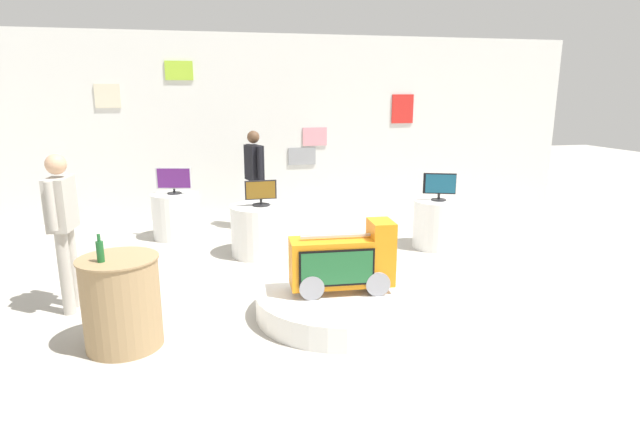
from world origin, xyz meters
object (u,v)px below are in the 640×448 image
display_pedestal_right_rear (262,230)px  shopper_browsing_near_truck (254,172)px  tv_on_center_rear (174,180)px  bottle_on_side_table (100,251)px  main_display_pedestal (341,302)px  tv_on_right_rear (261,193)px  display_pedestal_left_rear (437,224)px  side_table_round (122,302)px  display_pedestal_center_rear (176,216)px  tv_on_left_rear (440,186)px  shopper_browsing_rear (63,221)px  novelty_firetruck_tv (344,264)px

display_pedestal_right_rear → shopper_browsing_near_truck: bearing=87.8°
tv_on_center_rear → bottle_on_side_table: (-0.40, -3.70, 0.01)m
main_display_pedestal → tv_on_right_rear: tv_on_right_rear is taller
tv_on_right_rear → main_display_pedestal: bearing=-75.8°
main_display_pedestal → display_pedestal_left_rear: display_pedestal_left_rear is taller
display_pedestal_left_rear → side_table_round: size_ratio=0.85×
display_pedestal_center_rear → shopper_browsing_near_truck: (1.26, 0.31, 0.59)m
tv_on_left_rear → shopper_browsing_rear: 4.85m
tv_on_left_rear → bottle_on_side_table: tv_on_left_rear is taller
bottle_on_side_table → main_display_pedestal: bearing=9.0°
main_display_pedestal → shopper_browsing_rear: (-2.69, 0.71, 0.82)m
display_pedestal_center_rear → tv_on_right_rear: bearing=-44.0°
display_pedestal_center_rear → tv_on_center_rear: bearing=-76.8°
shopper_browsing_rear → side_table_round: bearing=-56.2°
tv_on_left_rear → shopper_browsing_near_truck: 2.98m
bottle_on_side_table → shopper_browsing_near_truck: (1.66, 4.02, 0.02)m
main_display_pedestal → display_pedestal_right_rear: bearing=104.2°
main_display_pedestal → bottle_on_side_table: 2.33m
display_pedestal_center_rear → bottle_on_side_table: size_ratio=2.95×
display_pedestal_left_rear → display_pedestal_center_rear: bearing=160.1°
display_pedestal_right_rear → tv_on_right_rear: (-0.00, -0.00, 0.53)m
tv_on_left_rear → bottle_on_side_table: bearing=-150.4°
novelty_firetruck_tv → tv_on_left_rear: bearing=45.9°
display_pedestal_center_rear → bottle_on_side_table: 3.77m
bottle_on_side_table → side_table_round: bearing=38.9°
tv_on_center_rear → novelty_firetruck_tv: bearing=-62.2°
display_pedestal_left_rear → bottle_on_side_table: bottle_on_side_table is taller
tv_on_right_rear → side_table_round: size_ratio=0.53×
bottle_on_side_table → shopper_browsing_near_truck: size_ratio=0.15×
bottle_on_side_table → shopper_browsing_near_truck: bearing=67.5°
main_display_pedestal → shopper_browsing_near_truck: size_ratio=1.08×
bottle_on_side_table → shopper_browsing_rear: (-0.53, 1.05, 0.03)m
tv_on_left_rear → display_pedestal_right_rear: tv_on_left_rear is taller
display_pedestal_center_rear → side_table_round: size_ratio=0.87×
novelty_firetruck_tv → bottle_on_side_table: (-2.18, -0.33, 0.38)m
novelty_firetruck_tv → tv_on_right_rear: tv_on_right_rear is taller
tv_on_right_rear → novelty_firetruck_tv: bearing=-75.4°
tv_on_center_rear → tv_on_right_rear: size_ratio=1.24×
bottle_on_side_table → shopper_browsing_near_truck: shopper_browsing_near_truck is taller
tv_on_center_rear → shopper_browsing_near_truck: shopper_browsing_near_truck is taller
main_display_pedestal → tv_on_right_rear: bearing=104.2°
display_pedestal_right_rear → shopper_browsing_near_truck: 1.59m
display_pedestal_left_rear → shopper_browsing_near_truck: 3.04m
display_pedestal_left_rear → side_table_round: bearing=-150.6°
novelty_firetruck_tv → tv_on_center_rear: (-1.78, 3.37, 0.37)m
tv_on_left_rear → novelty_firetruck_tv: bearing=-134.1°
tv_on_left_rear → display_pedestal_right_rear: 2.60m
tv_on_center_rear → tv_on_right_rear: tv_on_center_rear is taller
tv_on_left_rear → display_pedestal_center_rear: (-3.73, 1.36, -0.56)m
display_pedestal_center_rear → side_table_round: bearing=-94.6°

